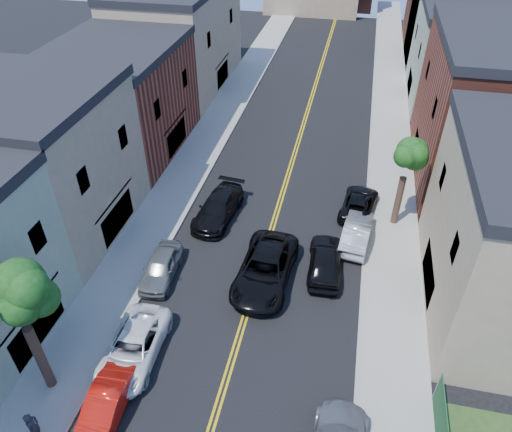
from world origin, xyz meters
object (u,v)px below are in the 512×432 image
Objects in this scene: white_pickup at (134,347)px; black_car_left at (218,208)px; black_car_right at (325,260)px; black_suv_lane at (265,269)px; grey_car_left at (161,267)px; dark_car_right_far at (359,203)px; silver_car_right at (357,232)px; pedestrian_left at (34,428)px; red_sedan at (105,407)px.

black_car_left is at bearing 83.93° from white_pickup.
black_car_right reaches higher than white_pickup.
black_car_left is 0.86× the size of black_suv_lane.
dark_car_right_far is at bearing 35.61° from grey_car_left.
silver_car_right reaches higher than dark_car_right_far.
silver_car_right is at bearing 46.07° from white_pickup.
pedestrian_left is (-3.18, -16.65, 0.24)m from black_car_left.
grey_car_left is 6.42m from black_car_left.
red_sedan is 20.48m from dark_car_right_far.
silver_car_right is 0.74× the size of black_suv_lane.
black_suv_lane is at bearing 48.94° from silver_car_right.
black_car_right is 2.71× the size of pedestrian_left.
black_car_left is (0.93, 11.82, 0.07)m from white_pickup.
dark_car_right_far is 2.65× the size of pedestrian_left.
white_pickup is 0.96× the size of black_car_left.
black_car_left is 6.79m from black_suv_lane.
pedestrian_left is at bearing -120.65° from black_suv_lane.
silver_car_right is at bearing 51.90° from red_sedan.
pedestrian_left reaches higher than white_pickup.
silver_car_right is (10.18, 14.40, 0.08)m from red_sedan.
white_pickup is 15.18m from silver_car_right.
silver_car_right is 0.99× the size of dark_car_right_far.
grey_car_left is at bearing 46.67° from dark_car_right_far.
black_car_left is 8.45m from black_car_right.
silver_car_right is at bearing 2.46° from black_car_left.
black_car_right is at bearing 11.57° from grey_car_left.
pedestrian_left is (-12.48, -19.41, 0.39)m from dark_car_right_far.
black_car_left reaches higher than silver_car_right.
red_sedan is 11.05m from black_suv_lane.
red_sedan is 0.80× the size of white_pickup.
black_car_right is (8.48, 11.32, 0.13)m from red_sedan.
silver_car_right is 3.37m from dark_car_right_far.
black_suv_lane reaches higher than black_car_left.
pedestrian_left is at bearing -101.58° from grey_car_left.
black_car_right is 3.52m from silver_car_right.
black_suv_lane reaches higher than grey_car_left.
pedestrian_left is (-12.48, -16.05, 0.27)m from silver_car_right.
silver_car_right is at bearing 97.54° from dark_car_right_far.
white_pickup is 5.68m from grey_car_left.
grey_car_left is at bearing 96.20° from white_pickup.
white_pickup is 17.81m from dark_car_right_far.
red_sedan is 3.19m from white_pickup.
pedestrian_left is (-2.25, -4.83, 0.31)m from white_pickup.
silver_car_right reaches higher than grey_car_left.
red_sedan is at bearing -88.22° from grey_car_left.
silver_car_right is 2.62× the size of pedestrian_left.
pedestrian_left is (-1.48, -10.46, 0.31)m from grey_car_left.
black_suv_lane is (-3.30, -1.57, 0.06)m from black_car_right.
grey_car_left is 10.57m from pedestrian_left.
black_suv_lane is (-5.00, -4.65, 0.11)m from silver_car_right.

